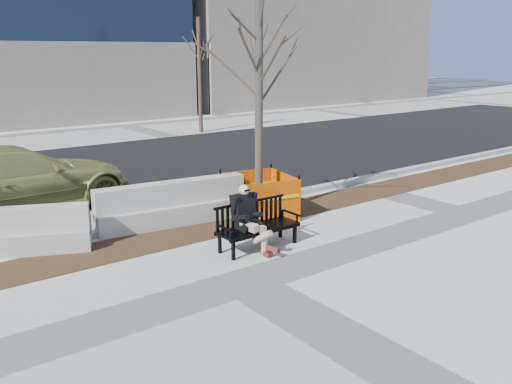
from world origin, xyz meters
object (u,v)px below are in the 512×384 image
sedan (17,213)px  jersey_barrier_left (5,254)px  jersey_barrier_right (173,224)px  bench (258,248)px  seated_man (247,250)px  tree_fence (259,217)px

sedan → jersey_barrier_left: 2.70m
jersey_barrier_left → jersey_barrier_right: size_ratio=0.93×
bench → seated_man: (-0.22, 0.04, 0.00)m
seated_man → jersey_barrier_left: bearing=145.5°
bench → seated_man: 0.23m
bench → sedan: bearing=120.5°
bench → seated_man: bearing=168.7°
tree_fence → jersey_barrier_right: bearing=156.9°
bench → jersey_barrier_right: size_ratio=0.51×
jersey_barrier_left → jersey_barrier_right: jersey_barrier_right is taller
jersey_barrier_right → jersey_barrier_left: bearing=-177.1°
bench → jersey_barrier_right: jersey_barrier_right is taller
seated_man → sedan: bearing=118.8°
tree_fence → jersey_barrier_left: 5.14m
bench → jersey_barrier_left: size_ratio=0.55×
bench → sedan: (-3.04, 5.09, 0.00)m
tree_fence → jersey_barrier_left: size_ratio=1.69×
seated_man → jersey_barrier_left: seated_man is taller
seated_man → tree_fence: (1.39, 1.48, 0.00)m
jersey_barrier_left → tree_fence: bearing=12.1°
tree_fence → jersey_barrier_right: size_ratio=1.57×
bench → tree_fence: size_ratio=0.32×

